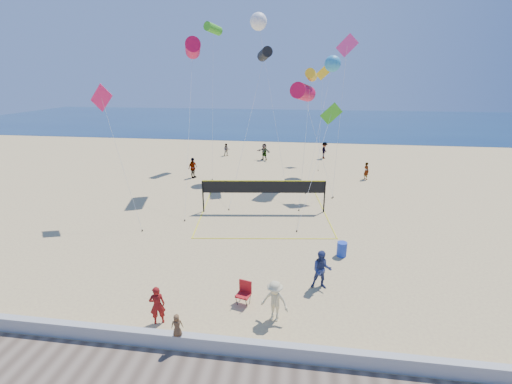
# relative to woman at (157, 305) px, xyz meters

# --- Properties ---
(ground) EXTENTS (120.00, 120.00, 0.00)m
(ground) POSITION_rel_woman_xyz_m (2.49, 1.84, -0.81)
(ground) COLOR #D3BD77
(ground) RESTS_ON ground
(ocean) EXTENTS (140.00, 50.00, 0.03)m
(ocean) POSITION_rel_woman_xyz_m (2.49, 63.84, -0.79)
(ocean) COLOR #10294E
(ocean) RESTS_ON ground
(seawall) EXTENTS (32.00, 0.30, 0.60)m
(seawall) POSITION_rel_woman_xyz_m (2.49, -1.16, -0.51)
(seawall) COLOR #B4B5B0
(seawall) RESTS_ON ground
(woman) EXTENTS (0.69, 0.59, 1.61)m
(woman) POSITION_rel_woman_xyz_m (0.00, 0.00, 0.00)
(woman) COLOR maroon
(woman) RESTS_ON ground
(toddler) EXTENTS (0.46, 0.36, 0.84)m
(toddler) POSITION_rel_woman_xyz_m (1.25, -1.21, 0.21)
(toddler) COLOR brown
(toddler) RESTS_ON seawall
(bystander_a) EXTENTS (0.91, 0.71, 1.83)m
(bystander_a) POSITION_rel_woman_xyz_m (6.35, 3.21, 0.11)
(bystander_a) COLOR navy
(bystander_a) RESTS_ON ground
(bystander_b) EXTENTS (1.24, 0.91, 1.72)m
(bystander_b) POSITION_rel_woman_xyz_m (4.45, 0.78, 0.05)
(bystander_b) COLOR beige
(bystander_b) RESTS_ON ground
(far_person_0) EXTENTS (0.87, 1.22, 1.92)m
(far_person_0) POSITION_rel_woman_xyz_m (-4.81, 19.49, 0.15)
(far_person_0) COLOR gray
(far_person_0) RESTS_ON ground
(far_person_1) EXTENTS (1.81, 1.26, 1.88)m
(far_person_1) POSITION_rel_woman_xyz_m (0.99, 27.56, 0.13)
(far_person_1) COLOR gray
(far_person_1) RESTS_ON ground
(far_person_2) EXTENTS (0.63, 0.70, 1.61)m
(far_person_2) POSITION_rel_woman_xyz_m (11.21, 21.17, -0.00)
(far_person_2) COLOR gray
(far_person_2) RESTS_ON ground
(far_person_3) EXTENTS (0.84, 0.73, 1.48)m
(far_person_3) POSITION_rel_woman_xyz_m (-3.70, 29.02, -0.07)
(far_person_3) COLOR gray
(far_person_3) RESTS_ON ground
(far_person_4) EXTENTS (1.06, 1.39, 1.90)m
(far_person_4) POSITION_rel_woman_xyz_m (7.81, 29.21, 0.14)
(far_person_4) COLOR gray
(far_person_4) RESTS_ON ground
(camp_chair) EXTENTS (0.67, 0.78, 1.15)m
(camp_chair) POSITION_rel_woman_xyz_m (3.10, 1.64, -0.22)
(camp_chair) COLOR #A71318
(camp_chair) RESTS_ON ground
(trash_barrel) EXTENTS (0.58, 0.58, 0.79)m
(trash_barrel) POSITION_rel_woman_xyz_m (7.57, 6.30, -0.41)
(trash_barrel) COLOR #1B3BB2
(trash_barrel) RESTS_ON ground
(volleyball_net) EXTENTS (9.69, 9.56, 2.32)m
(volleyball_net) POSITION_rel_woman_xyz_m (2.73, 11.94, 0.77)
(volleyball_net) COLOR black
(volleyball_net) RESTS_ON ground
(kite_0) EXTENTS (2.19, 9.05, 11.89)m
(kite_0) POSITION_rel_woman_xyz_m (-3.42, 17.12, 10.32)
(kite_0) COLOR #C30C3A
(kite_0) RESTS_ON ground
(kite_1) EXTENTS (2.42, 8.92, 11.37)m
(kite_1) POSITION_rel_woman_xyz_m (1.86, 19.68, 9.99)
(kite_1) COLOR black
(kite_1) RESTS_ON ground
(kite_2) EXTENTS (1.07, 7.59, 9.71)m
(kite_2) POSITION_rel_woman_xyz_m (5.71, 19.00, 8.36)
(kite_2) COLOR yellow
(kite_2) RESTS_ON ground
(kite_3) EXTENTS (3.75, 2.49, 8.70)m
(kite_3) POSITION_rel_woman_xyz_m (-7.07, 9.90, 6.67)
(kite_3) COLOR #ED1A5B
(kite_3) RESTS_ON ground
(kite_4) EXTENTS (3.05, 7.47, 7.27)m
(kite_4) POSITION_rel_woman_xyz_m (7.18, 15.86, 5.29)
(kite_4) COLOR green
(kite_4) RESTS_ON ground
(kite_5) EXTENTS (1.65, 3.09, 12.13)m
(kite_5) POSITION_rel_woman_xyz_m (8.24, 18.04, 9.84)
(kite_5) COLOR #C52F87
(kite_5) RESTS_ON ground
(kite_6) EXTENTS (4.17, 6.79, 14.42)m
(kite_6) POSITION_rel_woman_xyz_m (0.92, 22.89, 12.86)
(kite_6) COLOR white
(kite_6) RESTS_ON ground
(kite_7) EXTENTS (3.05, 9.13, 10.94)m
(kite_7) POSITION_rel_woman_xyz_m (7.73, 24.42, 9.38)
(kite_7) COLOR #2B8BBF
(kite_7) RESTS_ON ground
(kite_8) EXTENTS (1.89, 7.71, 14.06)m
(kite_8) POSITION_rel_woman_xyz_m (-3.91, 25.57, 12.67)
(kite_8) COLOR green
(kite_8) RESTS_ON ground
(kite_9) EXTENTS (1.53, 5.03, 10.15)m
(kite_9) POSITION_rel_woman_xyz_m (7.07, 28.14, 7.98)
(kite_9) COLOR yellow
(kite_9) RESTS_ON ground
(kite_10) EXTENTS (3.83, 4.98, 8.69)m
(kite_10) POSITION_rel_woman_xyz_m (5.13, 18.90, 7.05)
(kite_10) COLOR #C30C3A
(kite_10) RESTS_ON ground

